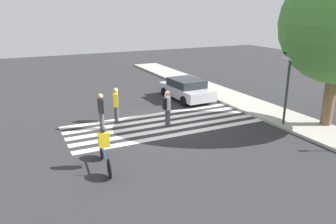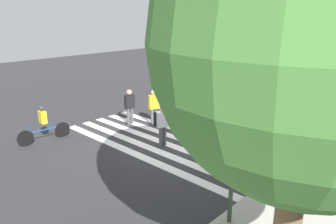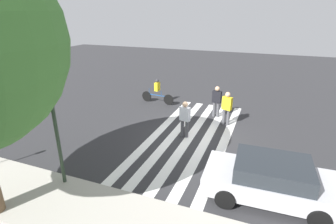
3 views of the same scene
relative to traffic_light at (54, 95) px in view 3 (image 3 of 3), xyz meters
The scene contains 8 objects.
ground_plane 6.87m from the traffic_light, 120.13° to the right, with size 60.00×60.00×0.00m, color #2D2D30.
crosswalk_stripes 6.87m from the traffic_light, 120.13° to the right, with size 3.76×10.00×0.01m.
traffic_light is the anchor object (origin of this frame).
pedestrian_adult_yellow_jacket 9.33m from the traffic_light, 113.74° to the right, with size 0.53×0.29×1.83m.
pedestrian_adult_tall_backpack 6.23m from the traffic_light, 118.21° to the right, with size 0.55×0.51×1.83m.
pedestrian_child_with_backpack 8.81m from the traffic_light, 121.04° to the right, with size 0.56×0.38×1.86m.
cyclist_near_curb 9.60m from the traffic_light, 86.82° to the right, with size 2.37×0.42×1.65m.
car_parked_silver_sedan 7.46m from the traffic_light, 165.21° to the right, with size 4.29×2.21×1.38m.
Camera 3 is at (-3.23, 11.24, 5.78)m, focal length 28.00 mm.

